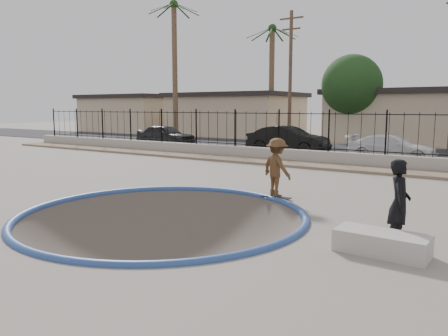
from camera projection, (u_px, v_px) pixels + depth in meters
ground at (339, 183)px, 21.49m from camera, size 120.00×120.00×2.20m
bowl_pit at (163, 215)px, 10.59m from camera, size 6.84×6.84×1.80m
coping_ring at (163, 215)px, 10.59m from camera, size 7.04×7.04×0.20m
rock_strip at (319, 166)px, 19.01m from camera, size 42.00×1.60×0.11m
retaining_wall at (328, 158)px, 19.89m from camera, size 42.00×0.45×0.60m
fence at (329, 132)px, 19.72m from camera, size 40.00×0.04×1.80m
street at (368, 152)px, 25.47m from camera, size 90.00×8.00×0.04m
house_west_far at (136, 113)px, 48.31m from camera, size 10.60×8.60×3.90m
house_west at (236, 114)px, 41.23m from camera, size 11.60×8.60×3.90m
house_center at (404, 115)px, 33.05m from camera, size 10.60×8.60×3.90m
palm_left at (174, 42)px, 36.11m from camera, size 2.30×2.30×11.30m
palm_mid at (272, 57)px, 35.78m from camera, size 2.30×2.30×9.30m
utility_pole_left at (290, 76)px, 29.74m from camera, size 1.70×0.24×9.00m
street_tree_left at (352, 85)px, 31.48m from camera, size 4.32×4.32×6.36m
skater at (277, 171)px, 12.34m from camera, size 1.22×1.00×1.65m
skateboard at (276, 197)px, 12.45m from camera, size 0.88×0.23×0.08m
videographer at (399, 203)px, 8.17m from camera, size 0.51×0.67×1.65m
concrete_ledge at (382, 243)px, 7.80m from camera, size 1.63×0.76×0.40m
car_a at (166, 135)px, 29.15m from camera, size 4.21×1.80×1.42m
car_b at (288, 140)px, 24.39m from camera, size 4.57×1.60×1.51m
car_c at (391, 148)px, 21.27m from camera, size 4.21×1.74×1.22m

